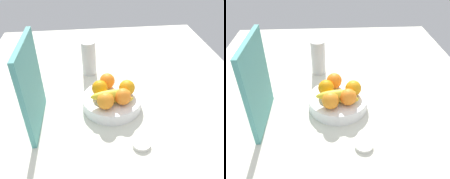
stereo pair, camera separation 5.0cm
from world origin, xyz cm
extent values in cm
cube|color=beige|center=(0.00, 0.00, -1.50)|extent=(180.00, 140.00, 3.00)
cylinder|color=white|center=(-2.74, 0.72, 2.61)|extent=(26.00, 26.00, 5.22)
sphere|color=orange|center=(4.73, 2.06, 8.75)|extent=(7.06, 7.06, 7.06)
sphere|color=orange|center=(-0.53, 5.84, 8.75)|extent=(7.06, 7.06, 7.06)
sphere|color=orange|center=(-9.58, 4.17, 8.75)|extent=(7.06, 7.06, 7.06)
sphere|color=orange|center=(-7.58, -3.25, 8.75)|extent=(7.06, 7.06, 7.06)
sphere|color=orange|center=(-1.58, -5.98, 8.75)|extent=(7.06, 7.06, 7.06)
ellipsoid|color=yellow|center=(-6.06, 0.57, 7.22)|extent=(7.00, 17.44, 4.00)
ellipsoid|color=yellow|center=(-6.54, 1.75, 9.42)|extent=(5.83, 17.33, 4.00)
cube|color=teal|center=(-9.59, 31.75, 18.00)|extent=(28.02, 2.19, 36.00)
cylinder|color=#B6B5B3|center=(26.54, 9.57, 9.21)|extent=(7.34, 7.34, 18.42)
cylinder|color=white|center=(-26.74, -7.58, 0.72)|extent=(6.85, 6.85, 1.43)
camera|label=1|loc=(-84.60, 10.22, 69.28)|focal=38.09mm
camera|label=2|loc=(-85.03, 5.21, 69.28)|focal=38.09mm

